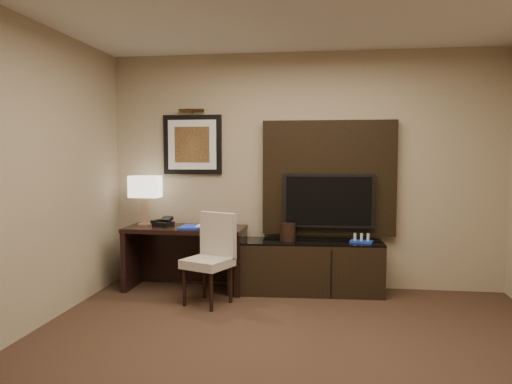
% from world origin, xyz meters
% --- Properties ---
extents(floor, '(4.50, 5.00, 0.01)m').
position_xyz_m(floor, '(0.00, 0.00, -0.01)').
color(floor, '#332017').
rests_on(floor, ground).
extents(wall_back, '(4.50, 0.01, 2.70)m').
position_xyz_m(wall_back, '(0.00, 2.50, 1.35)').
color(wall_back, tan).
rests_on(wall_back, floor).
extents(wall_front, '(4.50, 0.01, 2.70)m').
position_xyz_m(wall_front, '(0.00, -2.50, 1.35)').
color(wall_front, tan).
rests_on(wall_front, floor).
extents(desk, '(1.35, 0.60, 0.72)m').
position_xyz_m(desk, '(-1.30, 2.15, 0.36)').
color(desk, black).
rests_on(desk, floor).
extents(credenza, '(1.71, 0.56, 0.58)m').
position_xyz_m(credenza, '(0.05, 2.20, 0.29)').
color(credenza, black).
rests_on(credenza, floor).
extents(tv_wall_panel, '(1.50, 0.12, 1.30)m').
position_xyz_m(tv_wall_panel, '(0.30, 2.44, 1.27)').
color(tv_wall_panel, black).
rests_on(tv_wall_panel, wall_back).
extents(tv, '(1.00, 0.08, 0.60)m').
position_xyz_m(tv, '(0.30, 2.34, 1.02)').
color(tv, black).
rests_on(tv, tv_wall_panel).
extents(artwork, '(0.70, 0.04, 0.70)m').
position_xyz_m(artwork, '(-1.30, 2.48, 1.65)').
color(artwork, black).
rests_on(artwork, wall_back).
extents(picture_light, '(0.04, 0.04, 0.30)m').
position_xyz_m(picture_light, '(-1.30, 2.44, 2.05)').
color(picture_light, '#432915').
rests_on(picture_light, wall_back).
extents(desk_chair, '(0.58, 0.62, 0.88)m').
position_xyz_m(desk_chair, '(-0.92, 1.62, 0.44)').
color(desk_chair, beige).
rests_on(desk_chair, floor).
extents(table_lamp, '(0.42, 0.31, 0.62)m').
position_xyz_m(table_lamp, '(-1.81, 2.26, 1.03)').
color(table_lamp, '#9F7A63').
rests_on(table_lamp, desk).
extents(desk_phone, '(0.24, 0.22, 0.10)m').
position_xyz_m(desk_phone, '(-1.57, 2.17, 0.77)').
color(desk_phone, black).
rests_on(desk_phone, desk).
extents(blue_folder, '(0.25, 0.33, 0.02)m').
position_xyz_m(blue_folder, '(-1.21, 2.08, 0.73)').
color(blue_folder, '#1B31B2').
rests_on(blue_folder, desk).
extents(book, '(0.18, 0.03, 0.24)m').
position_xyz_m(book, '(-1.17, 2.14, 0.84)').
color(book, '#B8B291').
rests_on(book, desk).
extents(ice_bucket, '(0.18, 0.18, 0.19)m').
position_xyz_m(ice_bucket, '(-0.14, 2.20, 0.68)').
color(ice_bucket, black).
rests_on(ice_bucket, credenza).
extents(minibar_tray, '(0.26, 0.19, 0.09)m').
position_xyz_m(minibar_tray, '(0.66, 2.19, 0.62)').
color(minibar_tray, '#1A35AB').
rests_on(minibar_tray, credenza).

